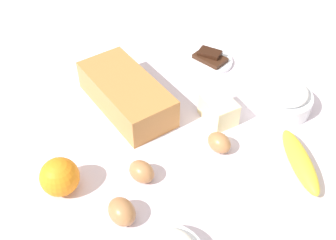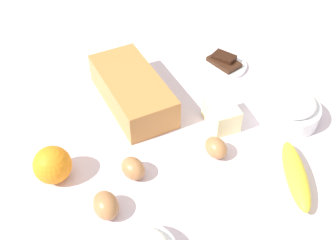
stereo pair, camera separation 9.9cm
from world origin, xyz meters
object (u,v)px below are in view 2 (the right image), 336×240
object	(u,v)px
loaf_pan	(132,90)
egg_near_butter	(106,205)
sugar_bowl	(291,109)
chocolate_plate	(224,64)
egg_beside_bowl	(133,168)
butter_block	(221,115)
egg_loose	(216,148)
banana	(296,175)
orange_fruit	(52,165)

from	to	relation	value
loaf_pan	egg_near_butter	xyz separation A→B (m)	(-0.30, 0.17, -0.02)
sugar_bowl	chocolate_plate	bearing A→B (deg)	8.24
egg_near_butter	egg_beside_bowl	size ratio (longest dim) A/B	1.08
egg_near_butter	sugar_bowl	bearing A→B (deg)	-81.27
loaf_pan	chocolate_plate	bearing A→B (deg)	-85.04
loaf_pan	butter_block	distance (m)	0.23
egg_loose	chocolate_plate	world-z (taller)	egg_loose
loaf_pan	banana	bearing A→B (deg)	-152.31
egg_near_butter	egg_loose	size ratio (longest dim) A/B	1.09
banana	orange_fruit	world-z (taller)	orange_fruit
chocolate_plate	egg_beside_bowl	bearing A→B (deg)	125.15
sugar_bowl	chocolate_plate	distance (m)	0.26
orange_fruit	egg_beside_bowl	xyz separation A→B (m)	(-0.06, -0.16, -0.02)
loaf_pan	egg_loose	xyz separation A→B (m)	(-0.25, -0.11, -0.02)
loaf_pan	banana	world-z (taller)	loaf_pan
butter_block	egg_beside_bowl	size ratio (longest dim) A/B	1.49
sugar_bowl	chocolate_plate	xyz separation A→B (m)	(0.26, 0.04, -0.02)
banana	egg_loose	world-z (taller)	egg_loose
egg_beside_bowl	banana	bearing A→B (deg)	-116.89
sugar_bowl	butter_block	world-z (taller)	sugar_bowl
banana	egg_beside_bowl	world-z (taller)	egg_beside_bowl
sugar_bowl	egg_loose	xyz separation A→B (m)	(-0.03, 0.22, -0.01)
butter_block	egg_near_butter	distance (m)	0.36
orange_fruit	sugar_bowl	bearing A→B (deg)	-95.61
egg_beside_bowl	loaf_pan	bearing A→B (deg)	-20.63
sugar_bowl	orange_fruit	distance (m)	0.57
egg_beside_bowl	butter_block	bearing A→B (deg)	-75.89
egg_loose	sugar_bowl	bearing A→B (deg)	-82.74
egg_beside_bowl	chocolate_plate	distance (m)	0.46
egg_near_butter	egg_loose	world-z (taller)	egg_near_butter
sugar_bowl	egg_near_butter	size ratio (longest dim) A/B	2.20
sugar_bowl	chocolate_plate	size ratio (longest dim) A/B	1.11
sugar_bowl	egg_loose	bearing A→B (deg)	97.26
egg_loose	chocolate_plate	xyz separation A→B (m)	(0.29, -0.19, -0.01)
egg_loose	banana	bearing A→B (deg)	-139.29
loaf_pan	butter_block	bearing A→B (deg)	-136.85
banana	butter_block	world-z (taller)	butter_block
loaf_pan	orange_fruit	size ratio (longest dim) A/B	3.48
orange_fruit	chocolate_plate	size ratio (longest dim) A/B	0.63
orange_fruit	egg_beside_bowl	world-z (taller)	orange_fruit
sugar_bowl	chocolate_plate	world-z (taller)	sugar_bowl
loaf_pan	orange_fruit	distance (m)	0.29
chocolate_plate	egg_near_butter	bearing A→B (deg)	125.94
loaf_pan	butter_block	size ratio (longest dim) A/B	3.17
sugar_bowl	banana	world-z (taller)	sugar_bowl
sugar_bowl	egg_near_butter	xyz separation A→B (m)	(-0.08, 0.50, -0.01)
orange_fruit	chocolate_plate	distance (m)	0.57
banana	egg_loose	size ratio (longest dim) A/B	3.16
orange_fruit	loaf_pan	bearing A→B (deg)	-56.06
butter_block	egg_near_butter	xyz separation A→B (m)	(-0.13, 0.34, -0.00)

